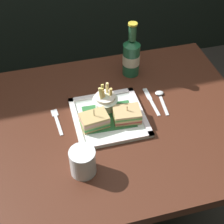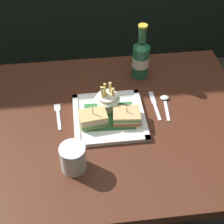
{
  "view_description": "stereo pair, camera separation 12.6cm",
  "coord_description": "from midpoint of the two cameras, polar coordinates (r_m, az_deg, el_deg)",
  "views": [
    {
      "loc": [
        -0.24,
        -0.87,
        1.66
      ],
      "look_at": [
        -0.01,
        0.01,
        0.77
      ],
      "focal_mm": 54.97,
      "sensor_mm": 36.0,
      "label": 1
    },
    {
      "loc": [
        -0.12,
        -0.89,
        1.66
      ],
      "look_at": [
        -0.01,
        0.01,
        0.77
      ],
      "focal_mm": 54.97,
      "sensor_mm": 36.0,
      "label": 2
    }
  ],
  "objects": [
    {
      "name": "square_plate",
      "position": [
        1.29,
        -3.32,
        -1.01
      ],
      "size": [
        0.27,
        0.27,
        0.02
      ],
      "color": "white",
      "rests_on": "dining_table"
    },
    {
      "name": "fork",
      "position": [
        1.31,
        -11.88,
        -1.5
      ],
      "size": [
        0.03,
        0.14,
        0.0
      ],
      "color": "silver",
      "rests_on": "dining_table"
    },
    {
      "name": "knife",
      "position": [
        1.37,
        3.85,
        1.83
      ],
      "size": [
        0.02,
        0.17,
        0.0
      ],
      "color": "silver",
      "rests_on": "dining_table"
    },
    {
      "name": "fries_cup",
      "position": [
        1.3,
        -3.91,
        1.98
      ],
      "size": [
        0.1,
        0.1,
        0.11
      ],
      "color": "white",
      "rests_on": "square_plate"
    },
    {
      "name": "beer_bottle",
      "position": [
        1.45,
        0.72,
        9.23
      ],
      "size": [
        0.07,
        0.07,
        0.24
      ],
      "color": "#22603F",
      "rests_on": "dining_table"
    },
    {
      "name": "dining_table",
      "position": [
        1.4,
        -2.12,
        -5.72
      ],
      "size": [
        1.03,
        0.82,
        0.73
      ],
      "color": "#452115",
      "rests_on": "ground_plane"
    },
    {
      "name": "spoon",
      "position": [
        1.38,
        5.51,
        2.45
      ],
      "size": [
        0.04,
        0.14,
        0.01
      ],
      "color": "silver",
      "rests_on": "dining_table"
    },
    {
      "name": "sandwich_half_right",
      "position": [
        1.27,
        -0.37,
        -0.57
      ],
      "size": [
        0.11,
        0.09,
        0.06
      ],
      "color": "tan",
      "rests_on": "square_plate"
    },
    {
      "name": "ground_plane",
      "position": [
        1.89,
        -1.63,
        -17.29
      ],
      "size": [
        6.0,
        6.0,
        0.0
      ],
      "primitive_type": "plane",
      "color": "#37312D"
    },
    {
      "name": "sandwich_half_left",
      "position": [
        1.25,
        -5.86,
        -1.51
      ],
      "size": [
        0.11,
        0.08,
        0.08
      ],
      "color": "tan",
      "rests_on": "square_plate"
    },
    {
      "name": "water_glass",
      "position": [
        1.12,
        -8.13,
        -8.6
      ],
      "size": [
        0.08,
        0.08,
        0.1
      ],
      "color": "silver",
      "rests_on": "dining_table"
    }
  ]
}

